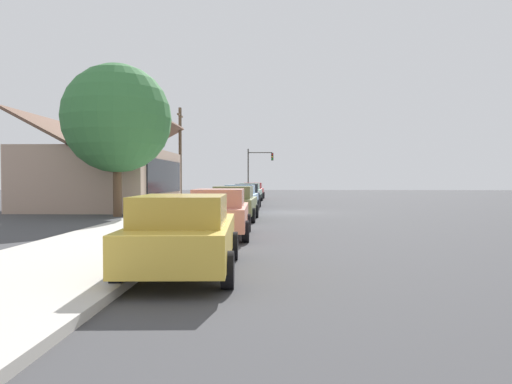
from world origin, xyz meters
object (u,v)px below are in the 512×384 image
car_olive (235,203)px  car_charcoal (246,195)px  car_skyblue (241,198)px  car_cherry (253,191)px  utility_pole_wooden (180,154)px  car_coral (220,212)px  fire_hydrant_red (161,228)px  shade_tree (117,119)px  traffic_light_main (258,165)px  car_mustard (184,233)px  car_seafoam (250,192)px

car_olive → car_charcoal: (11.90, 0.08, -0.00)m
car_skyblue → car_cherry: size_ratio=1.02×
car_olive → car_charcoal: same height
utility_pole_wooden → car_coral: bearing=-165.8°
car_olive → fire_hydrant_red: size_ratio=6.48×
car_cherry → fire_hydrant_red: 32.98m
shade_tree → traffic_light_main: bearing=-13.1°
car_mustard → fire_hydrant_red: (4.00, 1.40, -0.32)m
fire_hydrant_red → utility_pole_wooden: bearing=9.6°
car_skyblue → shade_tree: bearing=125.4°
car_charcoal → car_seafoam: 6.63m
car_olive → car_seafoam: bearing=1.6°
car_seafoam → utility_pole_wooden: utility_pole_wooden is taller
car_mustard → fire_hydrant_red: size_ratio=6.99×
car_coral → car_charcoal: size_ratio=1.06×
car_olive → car_seafoam: 18.53m
utility_pole_wooden → traffic_light_main: bearing=-21.5°
car_mustard → fire_hydrant_red: 4.25m
car_mustard → shade_tree: bearing=19.9°
shade_tree → fire_hydrant_red: 12.49m
car_skyblue → car_cherry: bearing=1.9°
car_olive → fire_hydrant_red: (-8.63, 1.43, -0.32)m
car_mustard → traffic_light_main: traffic_light_main is taller
car_olive → car_skyblue: size_ratio=1.01×
shade_tree → fire_hydrant_red: bearing=-156.0°
car_charcoal → traffic_light_main: bearing=-3.8°
utility_pole_wooden → fire_hydrant_red: (-23.67, -4.00, -3.43)m
fire_hydrant_red → car_olive: bearing=-9.4°
car_seafoam → fire_hydrant_red: car_seafoam is taller
car_coral → car_seafoam: size_ratio=1.00×
car_olive → utility_pole_wooden: size_ratio=0.61×
car_olive → shade_tree: shade_tree is taller
shade_tree → fire_hydrant_red: (-10.64, -4.73, -4.50)m
fire_hydrant_red → car_cherry: bearing=-2.4°
car_skyblue → car_seafoam: same height
car_charcoal → traffic_light_main: traffic_light_main is taller
car_mustard → car_seafoam: bearing=-2.6°
car_olive → traffic_light_main: bearing=0.7°
car_coral → utility_pole_wooden: (21.54, 5.46, 3.11)m
car_skyblue → car_mustard: bearing=-177.8°
car_olive → car_seafoam: same height
car_charcoal → car_coral: bearing=177.5°
car_skyblue → car_cherry: (18.29, -0.02, -0.00)m
car_coral → car_olive: (6.50, 0.03, 0.00)m
car_coral → car_olive: same height
car_skyblue → car_charcoal: (5.87, -0.02, -0.00)m
car_charcoal → fire_hydrant_red: 20.57m
car_charcoal → fire_hydrant_red: (-20.53, 1.35, -0.32)m
car_skyblue → fire_hydrant_red: bearing=176.7°
car_mustard → shade_tree: 16.42m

